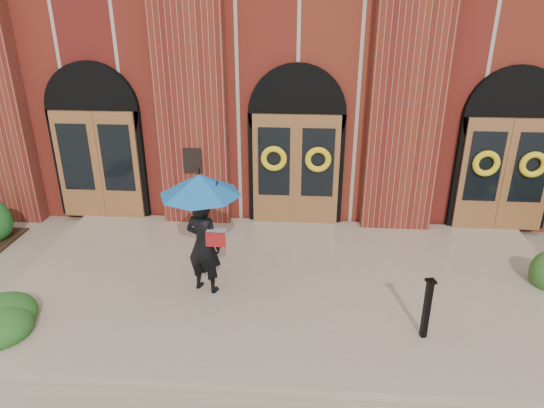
# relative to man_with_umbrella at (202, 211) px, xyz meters

# --- Properties ---
(ground) EXTENTS (90.00, 90.00, 0.00)m
(ground) POSITION_rel_man_with_umbrella_xyz_m (1.48, 0.22, -1.66)
(ground) COLOR gray
(ground) RESTS_ON ground
(landing) EXTENTS (10.00, 5.30, 0.15)m
(landing) POSITION_rel_man_with_umbrella_xyz_m (1.48, 0.37, -1.59)
(landing) COLOR gray
(landing) RESTS_ON ground
(church_building) EXTENTS (16.20, 12.53, 7.00)m
(church_building) POSITION_rel_man_with_umbrella_xyz_m (1.48, 9.01, 1.84)
(church_building) COLOR maroon
(church_building) RESTS_ON ground
(man_with_umbrella) EXTENTS (1.73, 1.73, 2.16)m
(man_with_umbrella) POSITION_rel_man_with_umbrella_xyz_m (0.00, 0.00, 0.00)
(man_with_umbrella) COLOR black
(man_with_umbrella) RESTS_ON landing
(metal_post) EXTENTS (0.16, 0.16, 1.00)m
(metal_post) POSITION_rel_man_with_umbrella_xyz_m (3.56, -1.05, -0.99)
(metal_post) COLOR black
(metal_post) RESTS_ON landing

